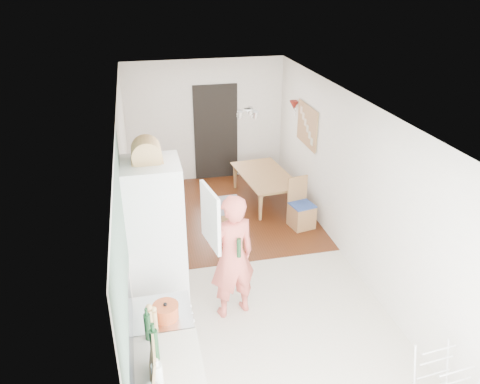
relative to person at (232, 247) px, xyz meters
name	(u,v)px	position (x,y,z in m)	size (l,w,h in m)	color
room_shell	(245,195)	(0.37, 0.87, 0.25)	(3.20, 7.00, 2.50)	silver
floor	(245,270)	(0.37, 0.87, -1.00)	(3.20, 7.00, 0.01)	beige
wood_floor_overlay	(222,213)	(0.37, 2.72, -0.99)	(3.20, 3.30, 0.01)	#502010
sage_wall_panel	(122,248)	(-1.22, -1.13, 0.85)	(0.02, 3.00, 1.30)	slate
tile_splashback	(132,354)	(-1.21, -1.68, 0.15)	(0.02, 1.90, 0.50)	black
doorway_recess	(216,133)	(0.57, 4.35, 0.00)	(0.90, 0.04, 2.00)	black
worktop	(168,371)	(-0.93, -1.68, -0.11)	(0.62, 0.92, 0.06)	beige
range_cooker	(165,348)	(-0.93, -0.93, -0.56)	(0.60, 0.60, 0.88)	silver
cooker_top	(162,314)	(-0.93, -0.93, -0.10)	(0.60, 0.60, 0.04)	#BCBCBF
fridge_housing	(157,246)	(-0.90, 0.09, 0.08)	(0.66, 0.66, 2.15)	silver
fridge_door	(210,218)	(-0.29, -0.21, 0.55)	(0.56, 0.04, 0.70)	silver
fridge_interior	(181,208)	(-0.59, 0.09, 0.55)	(0.02, 0.52, 0.66)	white
pinboard	(307,125)	(1.95, 2.77, 0.55)	(0.03, 0.90, 0.70)	tan
pinboard_frame	(307,125)	(1.94, 2.77, 0.55)	(0.01, 0.94, 0.74)	olive
wall_sconce	(294,105)	(1.91, 3.42, 0.75)	(0.18, 0.18, 0.16)	maroon
person	(232,247)	(0.00, 0.00, 0.00)	(0.73, 0.48, 2.00)	#D95E52
dining_table	(266,189)	(1.30, 3.03, -0.76)	(1.34, 0.75, 0.47)	olive
dining_chair	(302,204)	(1.62, 1.91, -0.56)	(0.37, 0.37, 0.89)	olive
stool	(227,219)	(0.36, 2.13, -0.80)	(0.29, 0.29, 0.39)	olive
grey_drape	(228,205)	(0.38, 2.11, -0.52)	(0.38, 0.38, 0.17)	gray
bread_bin	(146,153)	(-0.92, 0.14, 1.24)	(0.35, 0.33, 0.18)	tan
red_casserole	(166,312)	(-0.88, -1.03, 0.00)	(0.26, 0.26, 0.15)	#BF4821
held_bottle	(239,248)	(0.05, -0.16, 0.07)	(0.05, 0.05, 0.25)	#183C1E
bottle_a	(154,345)	(-1.02, -1.56, 0.08)	(0.08, 0.08, 0.33)	#183C1E
bottle_b	(148,327)	(-1.07, -1.28, 0.06)	(0.06, 0.06, 0.28)	#183C1E
bottle_c	(157,376)	(-1.02, -1.86, 0.04)	(0.09, 0.09, 0.23)	silver
pepper_mill_front	(155,320)	(-1.00, -1.15, 0.02)	(0.05, 0.05, 0.20)	tan
pepper_mill_back	(150,320)	(-1.04, -1.15, 0.04)	(0.06, 0.06, 0.23)	tan
chopping_boards	(152,365)	(-1.05, -1.79, 0.10)	(0.04, 0.26, 0.35)	tan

